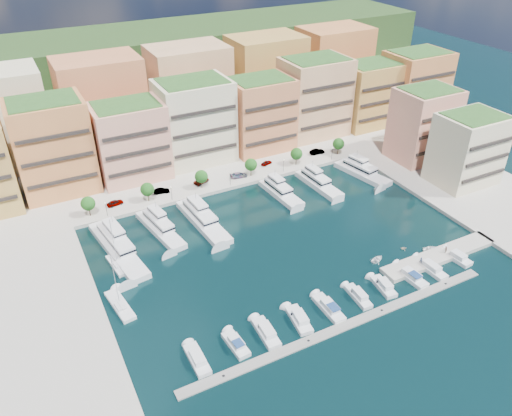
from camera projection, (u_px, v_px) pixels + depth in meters
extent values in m
plane|color=black|center=(284.00, 243.00, 123.64)|extent=(400.00, 400.00, 0.00)
cube|color=#9E998E|center=(192.00, 148.00, 170.17)|extent=(220.00, 64.00, 2.00)
cube|color=#9E998E|center=(486.00, 199.00, 141.93)|extent=(34.00, 76.00, 2.00)
cube|color=#9E998E|center=(19.00, 357.00, 93.35)|extent=(34.00, 76.00, 2.00)
cube|color=#1C3A17|center=(150.00, 104.00, 206.19)|extent=(240.00, 40.00, 58.00)
cube|color=gray|center=(346.00, 326.00, 99.96)|extent=(72.00, 2.20, 0.35)
cube|color=#9E998E|center=(439.00, 257.00, 118.89)|extent=(32.00, 5.00, 2.00)
cube|color=#D98648|center=(53.00, 148.00, 137.97)|extent=(20.00, 16.00, 26.00)
cube|color=black|center=(58.00, 159.00, 131.78)|extent=(18.40, 0.50, 0.90)
cube|color=#295421|center=(42.00, 101.00, 130.84)|extent=(17.60, 14.08, 0.80)
cube|color=tan|center=(131.00, 142.00, 145.76)|extent=(20.00, 15.00, 22.00)
cube|color=black|center=(138.00, 152.00, 139.95)|extent=(18.40, 0.50, 0.90)
cube|color=#295421|center=(125.00, 105.00, 139.70)|extent=(17.60, 13.20, 0.80)
cube|color=beige|center=(195.00, 122.00, 154.69)|extent=(22.00, 16.00, 25.00)
cube|color=black|center=(205.00, 132.00, 148.50)|extent=(20.24, 0.50, 0.90)
cube|color=#295421|center=(192.00, 81.00, 147.83)|extent=(19.36, 14.08, 0.80)
cube|color=#D78150|center=(261.00, 115.00, 162.34)|extent=(20.00, 15.00, 23.00)
cube|color=black|center=(272.00, 123.00, 156.53)|extent=(18.40, 0.50, 0.90)
cube|color=#295421|center=(261.00, 79.00, 156.01)|extent=(17.60, 13.20, 0.80)
cube|color=#EEB07E|center=(314.00, 98.00, 171.66)|extent=(22.00, 16.00, 26.00)
cube|color=black|center=(328.00, 106.00, 165.47)|extent=(20.24, 0.50, 0.90)
cube|color=#295421|center=(317.00, 59.00, 164.53)|extent=(19.36, 14.08, 0.80)
cube|color=#BB9844|center=(368.00, 95.00, 179.84)|extent=(20.00, 15.00, 22.00)
cube|color=black|center=(382.00, 102.00, 174.03)|extent=(18.40, 0.50, 0.90)
cube|color=#295421|center=(372.00, 64.00, 173.77)|extent=(17.60, 13.20, 0.80)
cube|color=#D98648|center=(415.00, 86.00, 185.65)|extent=(22.00, 16.00, 24.00)
cube|color=black|center=(431.00, 92.00, 179.45)|extent=(20.24, 0.50, 0.90)
cube|color=#295421|center=(420.00, 52.00, 179.04)|extent=(19.36, 14.08, 0.80)
cube|color=tan|center=(423.00, 125.00, 156.55)|extent=(18.00, 14.00, 22.00)
cube|color=black|center=(440.00, 133.00, 151.11)|extent=(16.56, 0.50, 0.90)
cube|color=#295421|center=(430.00, 90.00, 150.48)|extent=(15.84, 12.32, 0.80)
cube|color=beige|center=(467.00, 150.00, 143.57)|extent=(18.00, 14.00, 20.00)
cube|color=black|center=(488.00, 160.00, 138.13)|extent=(16.56, 0.50, 0.90)
cube|color=#295421|center=(476.00, 116.00, 138.04)|extent=(15.84, 12.32, 0.80)
cube|color=beige|center=(2.00, 121.00, 149.11)|extent=(26.00, 18.00, 30.00)
cube|color=#D78150|center=(103.00, 104.00, 160.86)|extent=(26.00, 18.00, 30.00)
cube|color=#EEB07E|center=(190.00, 90.00, 172.61)|extent=(26.00, 18.00, 30.00)
cube|color=#BB9844|center=(266.00, 78.00, 184.36)|extent=(26.00, 18.00, 30.00)
cube|color=#D98648|center=(333.00, 67.00, 196.12)|extent=(26.00, 18.00, 30.00)
cylinder|color=#473323|center=(89.00, 211.00, 131.78)|extent=(0.24, 0.24, 3.00)
sphere|color=#144814|center=(88.00, 204.00, 130.58)|extent=(3.80, 3.80, 3.80)
cylinder|color=#473323|center=(148.00, 196.00, 138.05)|extent=(0.24, 0.24, 3.00)
sphere|color=#144814|center=(147.00, 189.00, 136.85)|extent=(3.80, 3.80, 3.80)
cylinder|color=#473323|center=(202.00, 183.00, 144.32)|extent=(0.24, 0.24, 3.00)
sphere|color=#144814|center=(201.00, 176.00, 143.12)|extent=(3.80, 3.80, 3.80)
cylinder|color=#473323|center=(251.00, 171.00, 150.58)|extent=(0.24, 0.24, 3.00)
sphere|color=#144814|center=(251.00, 165.00, 149.39)|extent=(3.80, 3.80, 3.80)
cylinder|color=#473323|center=(296.00, 160.00, 156.85)|extent=(0.24, 0.24, 3.00)
sphere|color=#144814|center=(296.00, 154.00, 155.65)|extent=(3.80, 3.80, 3.80)
cylinder|color=#473323|center=(338.00, 150.00, 163.12)|extent=(0.24, 0.24, 3.00)
sphere|color=#144814|center=(339.00, 144.00, 161.92)|extent=(3.80, 3.80, 3.80)
cylinder|color=black|center=(106.00, 210.00, 131.36)|extent=(0.10, 0.10, 4.00)
sphere|color=#FFF2CC|center=(105.00, 203.00, 130.27)|extent=(0.30, 0.30, 0.30)
cylinder|color=black|center=(171.00, 194.00, 138.41)|extent=(0.10, 0.10, 4.00)
sphere|color=#FFF2CC|center=(171.00, 187.00, 137.32)|extent=(0.30, 0.30, 0.30)
cylinder|color=black|center=(230.00, 179.00, 145.46)|extent=(0.10, 0.10, 4.00)
sphere|color=#FFF2CC|center=(230.00, 173.00, 144.37)|extent=(0.30, 0.30, 0.30)
cylinder|color=black|center=(283.00, 166.00, 152.51)|extent=(0.10, 0.10, 4.00)
sphere|color=#FFF2CC|center=(284.00, 160.00, 151.42)|extent=(0.30, 0.30, 0.30)
cylinder|color=black|center=(332.00, 154.00, 159.56)|extent=(0.10, 0.10, 4.00)
sphere|color=#FFF2CC|center=(333.00, 148.00, 158.47)|extent=(0.30, 0.30, 0.30)
cube|color=silver|center=(118.00, 251.00, 120.43)|extent=(8.58, 27.53, 2.30)
cube|color=silver|center=(114.00, 238.00, 121.38)|extent=(6.02, 15.32, 1.80)
cube|color=black|center=(114.00, 238.00, 121.38)|extent=(6.09, 15.39, 0.55)
cube|color=silver|center=(111.00, 228.00, 122.15)|extent=(4.02, 8.46, 1.40)
cylinder|color=#B2B2B7|center=(108.00, 220.00, 122.52)|extent=(0.14, 0.14, 1.80)
cube|color=silver|center=(161.00, 231.00, 127.52)|extent=(7.40, 20.89, 2.30)
cube|color=silver|center=(157.00, 221.00, 127.97)|extent=(5.18, 11.67, 1.80)
cube|color=black|center=(157.00, 221.00, 127.97)|extent=(5.25, 11.74, 0.55)
cube|color=silver|center=(155.00, 212.00, 128.35)|extent=(3.45, 6.47, 1.40)
cylinder|color=#B2B2B7|center=(152.00, 205.00, 128.42)|extent=(0.14, 0.14, 1.80)
cube|color=black|center=(161.00, 233.00, 127.76)|extent=(7.46, 20.94, 0.35)
cube|color=silver|center=(203.00, 223.00, 130.78)|extent=(6.75, 23.80, 2.30)
cube|color=silver|center=(200.00, 212.00, 131.45)|extent=(5.08, 13.19, 1.80)
cube|color=black|center=(200.00, 212.00, 131.45)|extent=(5.14, 13.25, 0.55)
cube|color=silver|center=(196.00, 204.00, 132.01)|extent=(3.54, 7.25, 1.40)
cylinder|color=#B2B2B7|center=(194.00, 196.00, 132.22)|extent=(0.14, 0.14, 1.80)
cube|color=silver|center=(281.00, 195.00, 143.03)|extent=(5.69, 17.51, 2.30)
cube|color=silver|center=(278.00, 186.00, 143.23)|extent=(4.36, 9.71, 1.80)
cube|color=black|center=(278.00, 186.00, 143.23)|extent=(4.42, 9.78, 0.55)
cube|color=silver|center=(276.00, 179.00, 143.41)|extent=(3.07, 5.34, 1.40)
cylinder|color=#B2B2B7|center=(274.00, 173.00, 143.34)|extent=(0.14, 0.14, 1.80)
cube|color=black|center=(281.00, 196.00, 143.26)|extent=(5.75, 17.56, 0.35)
cube|color=silver|center=(319.00, 186.00, 147.54)|extent=(5.52, 18.62, 2.30)
cube|color=silver|center=(316.00, 177.00, 147.83)|extent=(4.24, 10.31, 1.80)
cube|color=black|center=(316.00, 177.00, 147.83)|extent=(4.31, 10.37, 0.55)
cube|color=silver|center=(313.00, 170.00, 148.08)|extent=(3.00, 5.66, 1.40)
cylinder|color=#B2B2B7|center=(312.00, 164.00, 148.06)|extent=(0.14, 0.14, 1.80)
cube|color=silver|center=(362.00, 175.00, 153.34)|extent=(8.65, 19.92, 2.30)
cube|color=silver|center=(359.00, 166.00, 153.70)|extent=(6.07, 11.22, 1.80)
cube|color=black|center=(359.00, 166.00, 153.70)|extent=(6.14, 11.29, 0.55)
cube|color=silver|center=(357.00, 159.00, 154.01)|extent=(4.05, 6.27, 1.40)
cylinder|color=#B2B2B7|center=(355.00, 153.00, 154.02)|extent=(0.14, 0.14, 1.80)
cube|color=silver|center=(197.00, 360.00, 92.26)|extent=(2.69, 8.06, 1.40)
cube|color=silver|center=(198.00, 357.00, 91.27)|extent=(2.09, 3.87, 1.10)
cube|color=black|center=(194.00, 352.00, 92.61)|extent=(1.92, 0.10, 0.55)
cube|color=silver|center=(236.00, 345.00, 95.37)|extent=(3.08, 7.40, 1.40)
cube|color=silver|center=(237.00, 342.00, 94.41)|extent=(2.25, 3.61, 1.10)
cube|color=black|center=(233.00, 338.00, 95.62)|extent=(1.86, 0.23, 0.55)
cube|color=navy|center=(239.00, 343.00, 93.38)|extent=(1.95, 2.29, 0.12)
cube|color=silver|center=(266.00, 333.00, 97.94)|extent=(3.23, 8.54, 1.40)
cube|color=silver|center=(267.00, 330.00, 96.93)|extent=(2.39, 4.14, 1.10)
cube|color=black|center=(263.00, 325.00, 98.32)|extent=(2.01, 0.21, 0.55)
cube|color=silver|center=(299.00, 320.00, 100.92)|extent=(3.81, 8.35, 1.40)
cube|color=silver|center=(300.00, 317.00, 99.92)|extent=(2.67, 4.11, 1.10)
cube|color=black|center=(296.00, 313.00, 101.26)|extent=(2.02, 0.35, 0.55)
cube|color=silver|center=(328.00, 309.00, 103.73)|extent=(2.76, 8.87, 1.40)
cube|color=silver|center=(330.00, 306.00, 102.71)|extent=(2.15, 4.26, 1.10)
cube|color=black|center=(325.00, 301.00, 104.17)|extent=(1.99, 0.10, 0.55)
cube|color=navy|center=(333.00, 307.00, 101.52)|extent=(1.93, 2.66, 0.12)
cube|color=silver|center=(358.00, 297.00, 106.74)|extent=(2.87, 7.90, 1.40)
cube|color=silver|center=(360.00, 294.00, 105.75)|extent=(2.08, 3.84, 1.10)
cube|color=black|center=(355.00, 290.00, 107.05)|extent=(1.69, 0.22, 0.55)
cube|color=silver|center=(383.00, 287.00, 109.44)|extent=(3.52, 7.51, 1.40)
cube|color=silver|center=(385.00, 284.00, 108.47)|extent=(2.47, 3.71, 1.10)
cube|color=black|center=(381.00, 281.00, 109.69)|extent=(1.88, 0.34, 0.55)
cube|color=silver|center=(409.00, 277.00, 112.39)|extent=(3.44, 9.10, 1.40)
cube|color=silver|center=(412.00, 274.00, 111.36)|extent=(2.48, 4.43, 1.10)
cube|color=black|center=(406.00, 270.00, 112.83)|extent=(2.00, 0.25, 0.55)
cube|color=navy|center=(416.00, 275.00, 110.17)|extent=(2.14, 2.82, 0.12)
cube|color=silver|center=(430.00, 269.00, 114.76)|extent=(3.03, 8.89, 1.40)
cube|color=silver|center=(432.00, 266.00, 113.74)|extent=(2.24, 4.31, 1.10)
cube|color=black|center=(426.00, 262.00, 115.19)|extent=(1.88, 0.19, 0.55)
cube|color=silver|center=(457.00, 259.00, 118.10)|extent=(3.40, 7.30, 1.40)
cube|color=silver|center=(459.00, 255.00, 117.15)|extent=(2.44, 3.59, 1.10)
cube|color=black|center=(454.00, 253.00, 118.34)|extent=(1.95, 0.30, 0.55)
cube|color=silver|center=(120.00, 306.00, 104.52)|extent=(4.24, 11.01, 1.20)
cube|color=silver|center=(121.00, 306.00, 103.24)|extent=(2.03, 2.89, 0.60)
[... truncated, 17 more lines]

